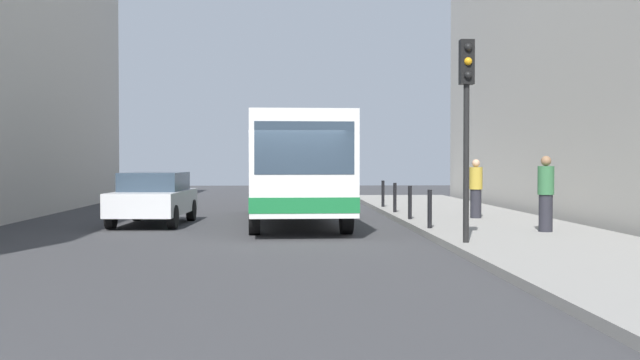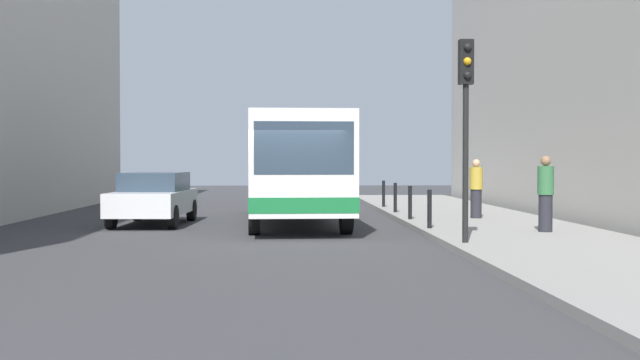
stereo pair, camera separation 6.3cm
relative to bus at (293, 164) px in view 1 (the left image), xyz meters
The scene contains 11 objects.
ground_plane 5.33m from the bus, 91.59° to the right, with size 80.00×80.00×0.00m, color #38383A.
sidewalk 7.47m from the bus, 43.79° to the right, with size 4.40×40.00×0.15m, color gray.
bus is the anchor object (origin of this frame).
car_beside_bus 4.14m from the bus, 168.73° to the right, with size 2.03×4.48×1.48m.
traffic_light 8.41m from the bus, 65.77° to the right, with size 0.28×0.33×4.10m.
bollard_near 5.39m from the bus, 51.18° to the right, with size 0.11×0.11×0.95m, color black.
bollard_mid 3.65m from the bus, 17.75° to the right, with size 0.11×0.11×0.95m, color black.
bollard_far 4.02m from the bus, 31.08° to the left, with size 0.11×0.11×0.95m, color black.
bollard_farthest 6.14m from the bus, 56.76° to the left, with size 0.11×0.11×0.95m, color black.
pedestrian_near_signal 7.85m from the bus, 41.70° to the right, with size 0.38×0.38×1.78m.
pedestrian_mid_sidewalk 5.39m from the bus, ahead, with size 0.38×0.38×1.71m.
Camera 1 is at (-0.15, -18.45, 1.80)m, focal length 44.66 mm.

